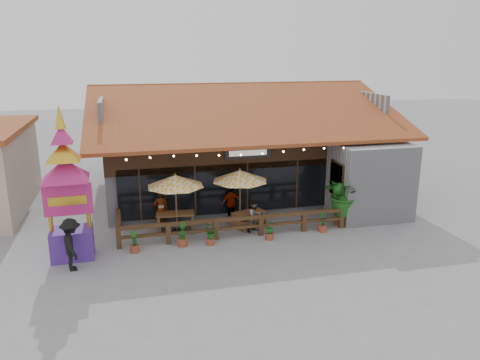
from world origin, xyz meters
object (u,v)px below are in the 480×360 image
object	(u,v)px
picnic_table_left	(176,218)
picnic_table_right	(248,216)
umbrella_left	(175,181)
thai_sign_tower	(65,174)
umbrella_right	(240,176)
pedestrian	(71,245)
tropical_plant	(343,195)

from	to	relation	value
picnic_table_left	picnic_table_right	size ratio (longest dim) A/B	1.00
umbrella_left	thai_sign_tower	size ratio (longest dim) A/B	0.51
umbrella_left	thai_sign_tower	world-z (taller)	thai_sign_tower
umbrella_right	thai_sign_tower	world-z (taller)	thai_sign_tower
umbrella_left	picnic_table_left	xyz separation A→B (m)	(-0.03, 0.24, -1.80)
umbrella_right	pedestrian	world-z (taller)	umbrella_right
picnic_table_left	tropical_plant	xyz separation A→B (m)	(7.54, -1.10, 0.89)
umbrella_right	picnic_table_right	size ratio (longest dim) A/B	1.57
thai_sign_tower	umbrella_right	bearing A→B (deg)	14.41
umbrella_right	picnic_table_left	bearing A→B (deg)	177.49
tropical_plant	pedestrian	world-z (taller)	tropical_plant
umbrella_right	picnic_table_left	distance (m)	3.45
thai_sign_tower	tropical_plant	bearing A→B (deg)	4.17
umbrella_left	picnic_table_right	size ratio (longest dim) A/B	1.81
picnic_table_right	tropical_plant	xyz separation A→B (m)	(4.26, -0.79, 0.97)
picnic_table_left	umbrella_right	bearing A→B (deg)	-2.51
umbrella_left	umbrella_right	xyz separation A→B (m)	(2.90, 0.11, 0.01)
picnic_table_right	pedestrian	size ratio (longest dim) A/B	0.92
thai_sign_tower	pedestrian	bearing A→B (deg)	-84.54
tropical_plant	umbrella_left	bearing A→B (deg)	173.43
pedestrian	umbrella_left	bearing A→B (deg)	-69.28
umbrella_right	tropical_plant	xyz separation A→B (m)	(4.61, -0.98, -0.93)
pedestrian	thai_sign_tower	bearing A→B (deg)	-8.28
picnic_table_right	umbrella_right	bearing A→B (deg)	152.48
picnic_table_right	picnic_table_left	bearing A→B (deg)	174.58
pedestrian	picnic_table_left	bearing A→B (deg)	-66.90
picnic_table_left	thai_sign_tower	xyz separation A→B (m)	(-4.20, -1.96, 2.83)
umbrella_left	tropical_plant	distance (m)	7.62
umbrella_left	umbrella_right	size ratio (longest dim) A/B	1.15
umbrella_right	pedestrian	xyz separation A→B (m)	(-7.02, -2.94, -1.38)
thai_sign_tower	picnic_table_left	bearing A→B (deg)	25.04
thai_sign_tower	pedestrian	xyz separation A→B (m)	(0.11, -1.10, -2.39)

